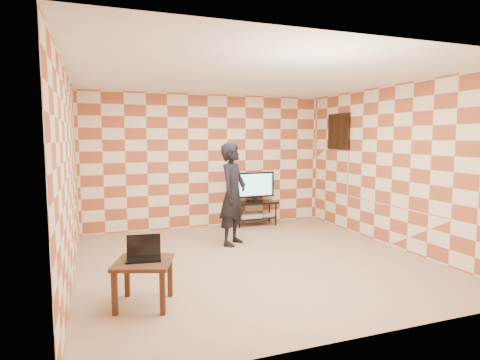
% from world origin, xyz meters
% --- Properties ---
extents(floor, '(5.00, 5.00, 0.00)m').
position_xyz_m(floor, '(0.00, 0.00, 0.00)').
color(floor, tan).
rests_on(floor, ground).
extents(wall_back, '(5.00, 0.02, 2.70)m').
position_xyz_m(wall_back, '(0.00, 2.50, 1.35)').
color(wall_back, beige).
rests_on(wall_back, ground).
extents(wall_front, '(5.00, 0.02, 2.70)m').
position_xyz_m(wall_front, '(0.00, -2.50, 1.35)').
color(wall_front, beige).
rests_on(wall_front, ground).
extents(wall_left, '(0.02, 5.00, 2.70)m').
position_xyz_m(wall_left, '(-2.50, 0.00, 1.35)').
color(wall_left, beige).
rests_on(wall_left, ground).
extents(wall_right, '(0.02, 5.00, 2.70)m').
position_xyz_m(wall_right, '(2.50, 0.00, 1.35)').
color(wall_right, beige).
rests_on(wall_right, ground).
extents(ceiling, '(5.00, 5.00, 0.02)m').
position_xyz_m(ceiling, '(0.00, 0.00, 2.70)').
color(ceiling, white).
rests_on(ceiling, wall_back).
extents(wall_art, '(0.04, 0.72, 0.72)m').
position_xyz_m(wall_art, '(2.47, 1.55, 1.95)').
color(wall_art, black).
rests_on(wall_art, wall_right).
extents(tv_stand, '(0.92, 0.41, 0.50)m').
position_xyz_m(tv_stand, '(0.93, 2.22, 0.36)').
color(tv_stand, black).
rests_on(tv_stand, floor).
extents(tv, '(0.85, 0.17, 0.62)m').
position_xyz_m(tv, '(0.93, 2.22, 0.84)').
color(tv, black).
rests_on(tv, tv_stand).
extents(dvd_player, '(0.46, 0.33, 0.08)m').
position_xyz_m(dvd_player, '(0.81, 2.24, 0.21)').
color(dvd_player, '#AEAEB0').
rests_on(dvd_player, tv_stand).
extents(game_console, '(0.24, 0.18, 0.05)m').
position_xyz_m(game_console, '(1.21, 2.25, 0.20)').
color(game_console, silver).
rests_on(game_console, tv_stand).
extents(side_table, '(0.75, 0.75, 0.50)m').
position_xyz_m(side_table, '(-1.73, -1.08, 0.41)').
color(side_table, '#351F0F').
rests_on(side_table, floor).
extents(laptop, '(0.41, 0.34, 0.25)m').
position_xyz_m(laptop, '(-1.72, -1.00, 0.55)').
color(laptop, black).
rests_on(laptop, side_table).
extents(person, '(0.74, 0.75, 1.74)m').
position_xyz_m(person, '(0.00, 0.96, 0.87)').
color(person, black).
rests_on(person, floor).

